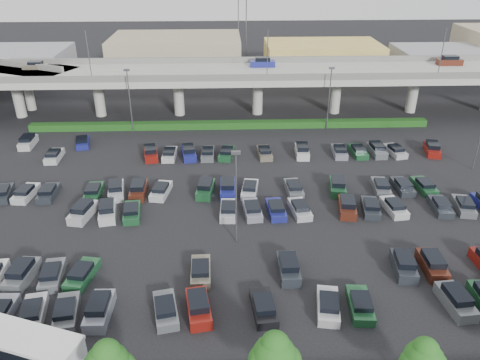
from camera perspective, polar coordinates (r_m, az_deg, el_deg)
The scene contains 8 objects.
ground at distance 56.17m, azimuth -0.70°, elevation -2.80°, with size 280.00×280.00×0.00m, color black.
overpass at distance 83.35m, azimuth -1.44°, elevation 12.59°, with size 150.00×13.00×15.80m.
hedge at distance 78.60m, azimuth -1.18°, elevation 6.75°, with size 66.00×1.60×1.10m, color #143C11.
tree_row at distance 33.14m, azimuth 1.85°, elevation -20.83°, with size 65.07×3.66×5.94m.
shuttle_bus at distance 39.68m, azimuth -24.44°, elevation -18.18°, with size 8.75×5.47×2.66m.
parked_cars at distance 52.68m, azimuth -0.50°, elevation -4.23°, with size 63.14×41.68×1.67m.
light_poles at distance 55.21m, azimuth -5.08°, elevation 3.79°, with size 66.90×48.38×10.30m.
distant_buildings at distance 113.85m, azimuth 4.90°, elevation 14.85°, with size 138.00×24.00×9.00m.
Camera 1 is at (-1.11, -48.56, 28.22)m, focal length 35.00 mm.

